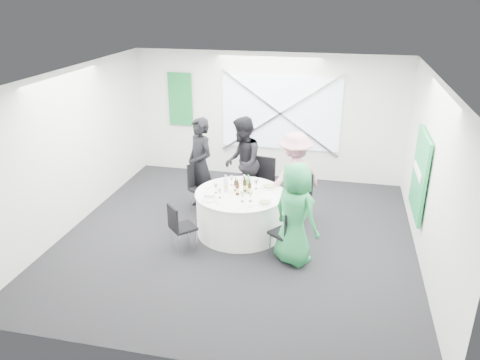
% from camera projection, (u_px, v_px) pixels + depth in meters
% --- Properties ---
extents(floor, '(6.00, 6.00, 0.00)m').
position_uv_depth(floor, '(238.00, 237.00, 8.19)').
color(floor, black).
rests_on(floor, ground).
extents(ceiling, '(6.00, 6.00, 0.00)m').
position_uv_depth(ceiling, '(237.00, 76.00, 7.12)').
color(ceiling, silver).
rests_on(ceiling, wall_back).
extents(wall_back, '(6.00, 0.00, 6.00)m').
position_uv_depth(wall_back, '(267.00, 116.00, 10.36)').
color(wall_back, silver).
rests_on(wall_back, floor).
extents(wall_front, '(6.00, 0.00, 6.00)m').
position_uv_depth(wall_front, '(174.00, 257.00, 4.94)').
color(wall_front, silver).
rests_on(wall_front, floor).
extents(wall_left, '(0.00, 6.00, 6.00)m').
position_uv_depth(wall_left, '(72.00, 149.00, 8.25)').
color(wall_left, silver).
rests_on(wall_left, floor).
extents(wall_right, '(0.00, 6.00, 6.00)m').
position_uv_depth(wall_right, '(431.00, 177.00, 7.05)').
color(wall_right, silver).
rests_on(wall_right, floor).
extents(window_panel, '(2.60, 0.03, 1.60)m').
position_uv_depth(window_panel, '(281.00, 113.00, 10.23)').
color(window_panel, silver).
rests_on(window_panel, wall_back).
extents(window_brace_a, '(2.63, 0.05, 1.84)m').
position_uv_depth(window_brace_a, '(280.00, 114.00, 10.19)').
color(window_brace_a, silver).
rests_on(window_brace_a, window_panel).
extents(window_brace_b, '(2.63, 0.05, 1.84)m').
position_uv_depth(window_brace_b, '(280.00, 114.00, 10.19)').
color(window_brace_b, silver).
rests_on(window_brace_b, window_panel).
extents(green_banner, '(0.55, 0.04, 1.20)m').
position_uv_depth(green_banner, '(180.00, 99.00, 10.60)').
color(green_banner, '#13602F').
rests_on(green_banner, wall_back).
extents(green_sign, '(0.05, 1.20, 1.40)m').
position_uv_depth(green_sign, '(420.00, 174.00, 7.68)').
color(green_sign, '#198C44').
rests_on(green_sign, wall_right).
extents(banquet_table, '(1.56, 1.56, 0.76)m').
position_uv_depth(banquet_table, '(240.00, 213.00, 8.22)').
color(banquet_table, silver).
rests_on(banquet_table, floor).
extents(chair_back, '(0.52, 0.53, 0.99)m').
position_uv_depth(chair_back, '(263.00, 178.00, 9.16)').
color(chair_back, black).
rests_on(chair_back, floor).
extents(chair_back_left, '(0.60, 0.60, 0.95)m').
position_uv_depth(chair_back_left, '(200.00, 183.00, 8.99)').
color(chair_back_left, black).
rests_on(chair_back_left, floor).
extents(chair_back_right, '(0.61, 0.61, 0.95)m').
position_uv_depth(chair_back_right, '(300.00, 192.00, 8.62)').
color(chair_back_right, black).
rests_on(chair_back_right, floor).
extents(chair_front_right, '(0.55, 0.55, 0.86)m').
position_uv_depth(chair_front_right, '(288.00, 230.00, 7.37)').
color(chair_front_right, black).
rests_on(chair_front_right, floor).
extents(chair_front_left, '(0.53, 0.53, 0.82)m').
position_uv_depth(chair_front_left, '(179.00, 224.00, 7.60)').
color(chair_front_left, black).
rests_on(chair_front_left, floor).
extents(person_man_back_left, '(0.79, 0.76, 1.82)m').
position_uv_depth(person_man_back_left, '(200.00, 164.00, 8.96)').
color(person_man_back_left, black).
rests_on(person_man_back_left, floor).
extents(person_man_back, '(0.63, 0.95, 1.81)m').
position_uv_depth(person_man_back, '(242.00, 163.00, 9.05)').
color(person_man_back, black).
rests_on(person_man_back, floor).
extents(person_woman_pink, '(1.17, 1.09, 1.70)m').
position_uv_depth(person_woman_pink, '(294.00, 177.00, 8.51)').
color(person_woman_pink, '#CC8491').
rests_on(person_woman_pink, floor).
extents(person_woman_green, '(0.97, 0.91, 1.66)m').
position_uv_depth(person_woman_green, '(295.00, 214.00, 7.16)').
color(person_woman_green, '#238144').
rests_on(person_woman_green, floor).
extents(plate_back, '(0.28, 0.28, 0.01)m').
position_uv_depth(plate_back, '(246.00, 181.00, 8.55)').
color(plate_back, silver).
rests_on(plate_back, banquet_table).
extents(plate_back_left, '(0.29, 0.29, 0.01)m').
position_uv_depth(plate_back_left, '(221.00, 183.00, 8.46)').
color(plate_back_left, silver).
rests_on(plate_back_left, banquet_table).
extents(plate_back_right, '(0.30, 0.30, 0.04)m').
position_uv_depth(plate_back_right, '(269.00, 187.00, 8.28)').
color(plate_back_right, silver).
rests_on(plate_back_right, banquet_table).
extents(plate_front_right, '(0.26, 0.26, 0.04)m').
position_uv_depth(plate_front_right, '(265.00, 203.00, 7.67)').
color(plate_front_right, silver).
rests_on(plate_front_right, banquet_table).
extents(plate_front_left, '(0.26, 0.26, 0.01)m').
position_uv_depth(plate_front_left, '(209.00, 200.00, 7.80)').
color(plate_front_left, silver).
rests_on(plate_front_left, banquet_table).
extents(napkin, '(0.16, 0.11, 0.04)m').
position_uv_depth(napkin, '(209.00, 195.00, 7.90)').
color(napkin, silver).
rests_on(napkin, plate_front_left).
extents(beer_bottle_a, '(0.06, 0.06, 0.24)m').
position_uv_depth(beer_bottle_a, '(236.00, 186.00, 8.12)').
color(beer_bottle_a, '#39210A').
rests_on(beer_bottle_a, banquet_table).
extents(beer_bottle_b, '(0.06, 0.06, 0.27)m').
position_uv_depth(beer_bottle_b, '(245.00, 186.00, 8.08)').
color(beer_bottle_b, '#39210A').
rests_on(beer_bottle_b, banquet_table).
extents(beer_bottle_c, '(0.06, 0.06, 0.25)m').
position_uv_depth(beer_bottle_c, '(250.00, 189.00, 8.01)').
color(beer_bottle_c, '#39210A').
rests_on(beer_bottle_c, banquet_table).
extents(beer_bottle_d, '(0.06, 0.06, 0.28)m').
position_uv_depth(beer_bottle_d, '(237.00, 189.00, 7.96)').
color(beer_bottle_d, '#39210A').
rests_on(beer_bottle_d, banquet_table).
extents(green_water_bottle, '(0.08, 0.08, 0.33)m').
position_uv_depth(green_water_bottle, '(248.00, 186.00, 8.02)').
color(green_water_bottle, green).
rests_on(green_water_bottle, banquet_table).
extents(clear_water_bottle, '(0.08, 0.08, 0.31)m').
position_uv_depth(clear_water_bottle, '(226.00, 185.00, 8.07)').
color(clear_water_bottle, silver).
rests_on(clear_water_bottle, banquet_table).
extents(wine_glass_a, '(0.07, 0.07, 0.17)m').
position_uv_depth(wine_glass_a, '(220.00, 191.00, 7.83)').
color(wine_glass_a, white).
rests_on(wine_glass_a, banquet_table).
extents(wine_glass_b, '(0.07, 0.07, 0.17)m').
position_uv_depth(wine_glass_b, '(232.00, 179.00, 8.35)').
color(wine_glass_b, white).
rests_on(wine_glass_b, banquet_table).
extents(wine_glass_c, '(0.07, 0.07, 0.17)m').
position_uv_depth(wine_glass_c, '(216.00, 186.00, 8.03)').
color(wine_glass_c, white).
rests_on(wine_glass_c, banquet_table).
extents(wine_glass_d, '(0.07, 0.07, 0.17)m').
position_uv_depth(wine_glass_d, '(250.00, 194.00, 7.71)').
color(wine_glass_d, white).
rests_on(wine_glass_d, banquet_table).
extents(wine_glass_e, '(0.07, 0.07, 0.17)m').
position_uv_depth(wine_glass_e, '(242.00, 194.00, 7.71)').
color(wine_glass_e, white).
rests_on(wine_glass_e, banquet_table).
extents(wine_glass_f, '(0.07, 0.07, 0.17)m').
position_uv_depth(wine_glass_f, '(256.00, 182.00, 8.20)').
color(wine_glass_f, white).
rests_on(wine_glass_f, banquet_table).
extents(wine_glass_g, '(0.07, 0.07, 0.17)m').
position_uv_depth(wine_glass_g, '(244.00, 178.00, 8.39)').
color(wine_glass_g, white).
rests_on(wine_glass_g, banquet_table).
extents(fork_a, '(0.11, 0.12, 0.01)m').
position_uv_depth(fork_a, '(251.00, 206.00, 7.57)').
color(fork_a, silver).
rests_on(fork_a, banquet_table).
extents(knife_a, '(0.11, 0.13, 0.01)m').
position_uv_depth(knife_a, '(269.00, 201.00, 7.78)').
color(knife_a, silver).
rests_on(knife_a, banquet_table).
extents(fork_b, '(0.09, 0.13, 0.01)m').
position_uv_depth(fork_b, '(273.00, 192.00, 8.11)').
color(fork_b, silver).
rests_on(fork_b, banquet_table).
extents(knife_b, '(0.10, 0.13, 0.01)m').
position_uv_depth(knife_b, '(264.00, 184.00, 8.42)').
color(knife_b, silver).
rests_on(knife_b, banquet_table).
extents(fork_c, '(0.10, 0.13, 0.01)m').
position_uv_depth(fork_c, '(207.00, 194.00, 8.03)').
color(fork_c, silver).
rests_on(fork_c, banquet_table).
extents(knife_c, '(0.11, 0.12, 0.01)m').
position_uv_depth(knife_c, '(217.00, 203.00, 7.68)').
color(knife_c, silver).
rests_on(knife_c, banquet_table).
extents(fork_d, '(0.08, 0.14, 0.01)m').
position_uv_depth(fork_d, '(223.00, 182.00, 8.52)').
color(fork_d, silver).
rests_on(fork_d, banquet_table).
extents(knife_d, '(0.08, 0.14, 0.01)m').
position_uv_depth(knife_d, '(210.00, 188.00, 8.27)').
color(knife_d, silver).
rests_on(knife_d, banquet_table).
extents(fork_e, '(0.15, 0.02, 0.01)m').
position_uv_depth(fork_e, '(255.00, 181.00, 8.55)').
color(fork_e, silver).
rests_on(fork_e, banquet_table).
extents(knife_e, '(0.15, 0.02, 0.01)m').
position_uv_depth(knife_e, '(239.00, 180.00, 8.61)').
color(knife_e, silver).
rests_on(knife_e, banquet_table).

